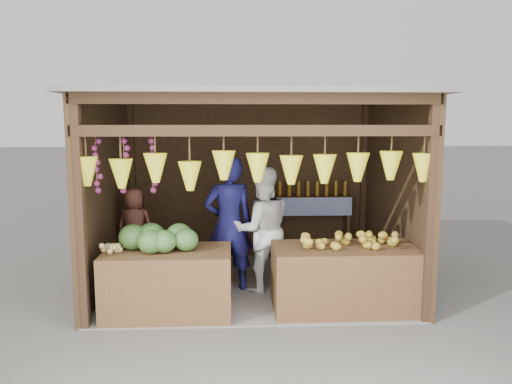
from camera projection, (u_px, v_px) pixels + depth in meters
ground at (253, 284)px, 7.10m from camera, size 80.00×80.00×0.00m
stall_structure at (250, 168)px, 6.82m from camera, size 4.30×3.30×2.66m
back_shelf at (313, 208)px, 8.29m from camera, size 1.25×0.32×1.32m
counter_left at (168, 283)px, 5.93m from camera, size 1.49×0.85×0.79m
counter_right at (344, 279)px, 6.08m from camera, size 1.73×0.85×0.79m
stool at (137, 274)px, 7.13m from camera, size 0.30×0.30×0.28m
man_standing at (229, 225)px, 6.69m from camera, size 0.76×0.59×1.85m
woman_standing at (262, 230)px, 6.73m from camera, size 0.94×0.80×1.70m
vendor_seated at (135, 226)px, 7.03m from camera, size 0.60×0.46×1.10m
melon_pile at (160, 237)px, 5.87m from camera, size 1.00×0.50×0.32m
tanfruit_pile at (113, 246)px, 5.81m from camera, size 0.34×0.40×0.13m
mango_pile at (353, 238)px, 6.01m from camera, size 1.40×0.64×0.22m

